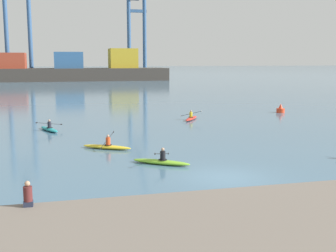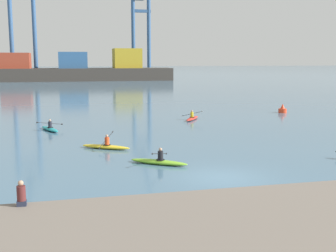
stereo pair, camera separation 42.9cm
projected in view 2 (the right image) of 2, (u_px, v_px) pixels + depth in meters
name	position (u px, v px, depth m)	size (l,w,h in m)	color
ground_plane	(223.00, 178.00, 21.04)	(800.00, 800.00, 0.00)	#476B84
container_barge	(75.00, 70.00, 120.34)	(55.80, 10.40, 9.07)	#38332D
gantry_crane_west	(22.00, 11.00, 120.77)	(7.62, 18.68, 38.60)	#335684
gantry_crane_west_mid	(141.00, 24.00, 134.27)	(6.22, 18.64, 35.11)	#335684
channel_buoy	(283.00, 109.00, 47.13)	(0.90, 0.90, 1.00)	red
kayak_yellow	(106.00, 146.00, 27.96)	(3.21, 2.28, 1.06)	yellow
kayak_teal	(50.00, 128.00, 35.20)	(2.12, 3.38, 0.95)	teal
kayak_red	(192.00, 118.00, 41.55)	(2.34, 3.19, 0.95)	red
kayak_lime	(159.00, 161.00, 23.77)	(3.14, 2.41, 0.95)	#7ABC2D
seated_onlooker	(21.00, 195.00, 14.63)	(0.32, 0.30, 0.90)	#23283D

